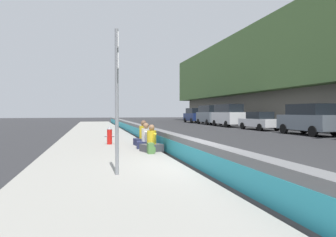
# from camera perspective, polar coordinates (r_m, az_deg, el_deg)

# --- Properties ---
(ground_plane) EXTENTS (160.00, 160.00, 0.00)m
(ground_plane) POSITION_cam_1_polar(r_m,az_deg,el_deg) (8.67, 6.31, -10.00)
(ground_plane) COLOR #2B2B2D
(ground_plane) RESTS_ON ground
(sidewalk_strip) EXTENTS (80.00, 4.40, 0.14)m
(sidewalk_strip) POSITION_cam_1_polar(r_m,az_deg,el_deg) (8.11, -11.74, -10.30)
(sidewalk_strip) COLOR gray
(sidewalk_strip) RESTS_ON ground_plane
(jersey_barrier) EXTENTS (76.00, 0.45, 0.85)m
(jersey_barrier) POSITION_cam_1_polar(r_m,az_deg,el_deg) (8.60, 6.30, -7.22)
(jersey_barrier) COLOR slate
(jersey_barrier) RESTS_ON ground_plane
(route_sign_post) EXTENTS (0.44, 0.09, 3.60)m
(route_sign_post) POSITION_cam_1_polar(r_m,az_deg,el_deg) (7.28, -10.02, 5.33)
(route_sign_post) COLOR gray
(route_sign_post) RESTS_ON sidewalk_strip
(fire_hydrant) EXTENTS (0.26, 0.46, 0.88)m
(fire_hydrant) POSITION_cam_1_polar(r_m,az_deg,el_deg) (14.21, -11.43, -3.20)
(fire_hydrant) COLOR red
(fire_hydrant) RESTS_ON sidewalk_strip
(seated_person_foreground) EXTENTS (0.85, 0.92, 1.06)m
(seated_person_foreground) POSITION_cam_1_polar(r_m,az_deg,el_deg) (11.50, -3.25, -4.82)
(seated_person_foreground) COLOR #424247
(seated_person_foreground) RESTS_ON sidewalk_strip
(seated_person_middle) EXTENTS (0.75, 0.85, 1.09)m
(seated_person_middle) POSITION_cam_1_polar(r_m,az_deg,el_deg) (12.50, -4.36, -4.29)
(seated_person_middle) COLOR #23284C
(seated_person_middle) RESTS_ON sidewalk_strip
(seated_person_rear) EXTENTS (0.79, 0.90, 1.16)m
(seated_person_rear) POSITION_cam_1_polar(r_m,az_deg,el_deg) (13.63, -4.84, -3.73)
(seated_person_rear) COLOR #23284C
(seated_person_rear) RESTS_ON sidewalk_strip
(backpack) EXTENTS (0.32, 0.28, 0.40)m
(backpack) POSITION_cam_1_polar(r_m,az_deg,el_deg) (10.88, -3.40, -5.89)
(backpack) COLOR #4C7A3D
(backpack) RESTS_ON sidewalk_strip
(parked_car_third) EXTENTS (4.80, 2.07, 2.28)m
(parked_car_third) POSITION_cam_1_polar(r_m,az_deg,el_deg) (23.55, 25.91, -0.07)
(parked_car_third) COLOR slate
(parked_car_third) RESTS_ON ground_plane
(parked_car_fourth) EXTENTS (4.55, 2.05, 1.71)m
(parked_car_fourth) POSITION_cam_1_polar(r_m,az_deg,el_deg) (28.44, 17.52, -0.43)
(parked_car_fourth) COLOR silver
(parked_car_fourth) RESTS_ON ground_plane
(parked_car_midline) EXTENTS (5.14, 2.19, 2.56)m
(parked_car_midline) POSITION_cam_1_polar(r_m,az_deg,el_deg) (33.90, 11.71, 0.70)
(parked_car_midline) COLOR silver
(parked_car_midline) RESTS_ON ground_plane
(parked_car_far) EXTENTS (5.13, 2.17, 2.56)m
(parked_car_far) POSITION_cam_1_polar(r_m,az_deg,el_deg) (39.38, 8.14, 0.80)
(parked_car_far) COLOR slate
(parked_car_far) RESTS_ON ground_plane
(parked_car_farther) EXTENTS (4.81, 2.08, 2.28)m
(parked_car_farther) POSITION_cam_1_polar(r_m,az_deg,el_deg) (45.28, 5.12, 0.66)
(parked_car_farther) COLOR navy
(parked_car_farther) RESTS_ON ground_plane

